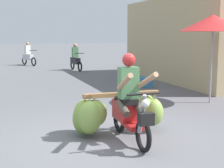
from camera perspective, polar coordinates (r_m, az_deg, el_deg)
ground_plane at (r=6.25m, az=-1.14°, el=-9.47°), size 120.00×120.00×0.00m
motorbike_main_loaded at (r=6.45m, az=0.45°, el=-4.47°), size 1.85×1.88×1.58m
motorbike_distant_ahead_left at (r=21.36m, az=-13.77°, el=4.56°), size 0.81×1.51×1.40m
motorbike_distant_ahead_right at (r=18.01m, az=-6.09°, el=4.08°), size 0.51×1.62×1.40m
shopfront_building at (r=15.15m, az=16.49°, el=7.11°), size 4.85×7.49×3.32m
market_umbrella_near_shop at (r=9.79m, az=16.44°, el=9.68°), size 1.83×1.83×2.42m
produce_crate at (r=12.35m, az=5.27°, el=0.29°), size 0.56×0.40×0.36m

